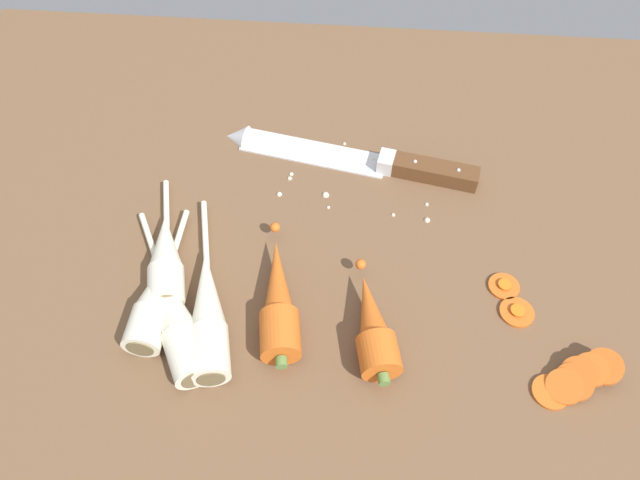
{
  "coord_description": "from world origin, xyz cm",
  "views": [
    {
      "loc": [
        3.4,
        -41.13,
        53.52
      ],
      "look_at": [
        0.0,
        -2.0,
        1.5
      ],
      "focal_mm": 31.32,
      "sensor_mm": 36.0,
      "label": 1
    }
  ],
  "objects_px": {
    "carrot_slice_stray_near": "(504,286)",
    "chefs_knife": "(344,156)",
    "parsnip_mid_right": "(166,257)",
    "carrot_slice_stack": "(577,379)",
    "whole_carrot": "(278,300)",
    "carrot_slice_stray_mid": "(517,311)",
    "parsnip_back": "(175,316)",
    "whole_carrot_second": "(373,326)",
    "parsnip_front": "(157,297)",
    "parsnip_mid_left": "(208,311)"
  },
  "relations": [
    {
      "from": "whole_carrot",
      "to": "parsnip_mid_right",
      "type": "relative_size",
      "value": 0.98
    },
    {
      "from": "whole_carrot",
      "to": "carrot_slice_stray_near",
      "type": "height_order",
      "value": "whole_carrot"
    },
    {
      "from": "parsnip_mid_left",
      "to": "carrot_slice_stray_near",
      "type": "height_order",
      "value": "parsnip_mid_left"
    },
    {
      "from": "chefs_knife",
      "to": "parsnip_front",
      "type": "relative_size",
      "value": 1.82
    },
    {
      "from": "carrot_slice_stack",
      "to": "whole_carrot_second",
      "type": "bearing_deg",
      "value": 170.4
    },
    {
      "from": "whole_carrot_second",
      "to": "parsnip_mid_left",
      "type": "xyz_separation_m",
      "value": [
        -0.17,
        0.0,
        -0.0
      ]
    },
    {
      "from": "parsnip_mid_right",
      "to": "parsnip_front",
      "type": "bearing_deg",
      "value": -85.98
    },
    {
      "from": "parsnip_mid_right",
      "to": "carrot_slice_stack",
      "type": "height_order",
      "value": "parsnip_mid_right"
    },
    {
      "from": "whole_carrot_second",
      "to": "carrot_slice_stack",
      "type": "distance_m",
      "value": 0.21
    },
    {
      "from": "carrot_slice_stray_near",
      "to": "chefs_knife",
      "type": "bearing_deg",
      "value": 135.81
    },
    {
      "from": "whole_carrot",
      "to": "carrot_slice_stray_near",
      "type": "xyz_separation_m",
      "value": [
        0.25,
        0.05,
        -0.02
      ]
    },
    {
      "from": "whole_carrot",
      "to": "parsnip_front",
      "type": "distance_m",
      "value": 0.13
    },
    {
      "from": "parsnip_mid_left",
      "to": "carrot_slice_stack",
      "type": "relative_size",
      "value": 2.62
    },
    {
      "from": "whole_carrot_second",
      "to": "parsnip_mid_left",
      "type": "bearing_deg",
      "value": 178.64
    },
    {
      "from": "whole_carrot_second",
      "to": "carrot_slice_stack",
      "type": "height_order",
      "value": "whole_carrot_second"
    },
    {
      "from": "chefs_knife",
      "to": "parsnip_mid_right",
      "type": "relative_size",
      "value": 1.87
    },
    {
      "from": "parsnip_mid_right",
      "to": "carrot_slice_stray_near",
      "type": "distance_m",
      "value": 0.38
    },
    {
      "from": "parsnip_mid_left",
      "to": "whole_carrot_second",
      "type": "bearing_deg",
      "value": -1.36
    },
    {
      "from": "whole_carrot",
      "to": "carrot_slice_stray_mid",
      "type": "height_order",
      "value": "whole_carrot"
    },
    {
      "from": "whole_carrot",
      "to": "chefs_knife",
      "type": "bearing_deg",
      "value": 76.88
    },
    {
      "from": "parsnip_front",
      "to": "chefs_knife",
      "type": "bearing_deg",
      "value": 52.69
    },
    {
      "from": "parsnip_mid_left",
      "to": "parsnip_back",
      "type": "distance_m",
      "value": 0.03
    },
    {
      "from": "parsnip_back",
      "to": "carrot_slice_stray_mid",
      "type": "height_order",
      "value": "parsnip_back"
    },
    {
      "from": "parsnip_front",
      "to": "parsnip_mid_right",
      "type": "bearing_deg",
      "value": 94.02
    },
    {
      "from": "chefs_knife",
      "to": "carrot_slice_stray_near",
      "type": "height_order",
      "value": "chefs_knife"
    },
    {
      "from": "chefs_knife",
      "to": "parsnip_mid_left",
      "type": "distance_m",
      "value": 0.29
    },
    {
      "from": "parsnip_front",
      "to": "parsnip_back",
      "type": "relative_size",
      "value": 0.88
    },
    {
      "from": "parsnip_front",
      "to": "parsnip_mid_right",
      "type": "relative_size",
      "value": 1.03
    },
    {
      "from": "chefs_knife",
      "to": "carrot_slice_stack",
      "type": "height_order",
      "value": "carrot_slice_stack"
    },
    {
      "from": "parsnip_back",
      "to": "carrot_slice_stray_near",
      "type": "bearing_deg",
      "value": 12.58
    },
    {
      "from": "parsnip_mid_right",
      "to": "carrot_slice_stray_mid",
      "type": "bearing_deg",
      "value": -3.99
    },
    {
      "from": "carrot_slice_stray_near",
      "to": "parsnip_mid_left",
      "type": "bearing_deg",
      "value": -167.76
    },
    {
      "from": "parsnip_mid_left",
      "to": "whole_carrot",
      "type": "bearing_deg",
      "value": 14.36
    },
    {
      "from": "whole_carrot",
      "to": "whole_carrot_second",
      "type": "bearing_deg",
      "value": -12.64
    },
    {
      "from": "carrot_slice_stack",
      "to": "parsnip_mid_right",
      "type": "bearing_deg",
      "value": 166.82
    },
    {
      "from": "chefs_knife",
      "to": "carrot_slice_stray_mid",
      "type": "relative_size",
      "value": 9.22
    },
    {
      "from": "chefs_knife",
      "to": "whole_carrot",
      "type": "bearing_deg",
      "value": -103.12
    },
    {
      "from": "whole_carrot_second",
      "to": "parsnip_mid_right",
      "type": "xyz_separation_m",
      "value": [
        -0.24,
        0.07,
        -0.0
      ]
    },
    {
      "from": "whole_carrot_second",
      "to": "parsnip_front",
      "type": "height_order",
      "value": "whole_carrot_second"
    },
    {
      "from": "whole_carrot",
      "to": "parsnip_mid_left",
      "type": "relative_size",
      "value": 0.77
    },
    {
      "from": "whole_carrot_second",
      "to": "parsnip_mid_right",
      "type": "bearing_deg",
      "value": 163.8
    },
    {
      "from": "parsnip_mid_left",
      "to": "carrot_slice_stray_near",
      "type": "relative_size",
      "value": 6.73
    },
    {
      "from": "chefs_knife",
      "to": "parsnip_front",
      "type": "bearing_deg",
      "value": -127.31
    },
    {
      "from": "whole_carrot_second",
      "to": "parsnip_mid_left",
      "type": "distance_m",
      "value": 0.17
    },
    {
      "from": "parsnip_mid_right",
      "to": "carrot_slice_stray_mid",
      "type": "xyz_separation_m",
      "value": [
        0.39,
        -0.03,
        -0.02
      ]
    },
    {
      "from": "parsnip_back",
      "to": "carrot_slice_stack",
      "type": "xyz_separation_m",
      "value": [
        0.41,
        -0.03,
        -0.01
      ]
    },
    {
      "from": "chefs_knife",
      "to": "carrot_slice_stray_mid",
      "type": "distance_m",
      "value": 0.3
    },
    {
      "from": "whole_carrot",
      "to": "whole_carrot_second",
      "type": "height_order",
      "value": "same"
    },
    {
      "from": "carrot_slice_stack",
      "to": "carrot_slice_stray_mid",
      "type": "distance_m",
      "value": 0.09
    },
    {
      "from": "carrot_slice_stray_mid",
      "to": "parsnip_mid_right",
      "type": "bearing_deg",
      "value": 176.01
    }
  ]
}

